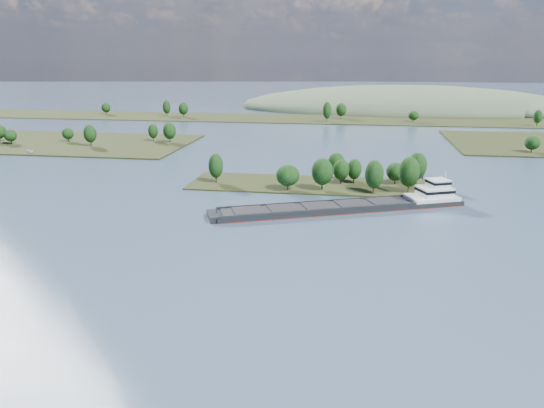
# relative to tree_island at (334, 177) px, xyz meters

# --- Properties ---
(ground) EXTENTS (1800.00, 1800.00, 0.00)m
(ground) POSITION_rel_tree_island_xyz_m (-7.34, -58.54, -4.19)
(ground) COLOR #3B4C66
(ground) RESTS_ON ground
(tree_island) EXTENTS (100.00, 31.11, 14.75)m
(tree_island) POSITION_rel_tree_island_xyz_m (0.00, 0.00, 0.00)
(tree_island) COLOR black
(tree_island) RESTS_ON ground
(back_shoreline) EXTENTS (900.00, 60.00, 16.34)m
(back_shoreline) POSITION_rel_tree_island_xyz_m (1.40, 221.26, -3.48)
(back_shoreline) COLOR black
(back_shoreline) RESTS_ON ground
(hill_west) EXTENTS (320.00, 160.00, 44.00)m
(hill_west) POSITION_rel_tree_island_xyz_m (52.66, 321.46, -4.19)
(hill_west) COLOR #45563B
(hill_west) RESTS_ON ground
(cargo_barge) EXTENTS (84.53, 43.23, 11.81)m
(cargo_barge) POSITION_rel_tree_island_xyz_m (8.87, -29.39, -2.70)
(cargo_barge) COLOR black
(cargo_barge) RESTS_ON ground
(motorboat) EXTENTS (5.98, 4.61, 2.18)m
(motorboat) POSITION_rel_tree_island_xyz_m (-160.32, 47.54, -3.09)
(motorboat) COLOR silver
(motorboat) RESTS_ON ground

